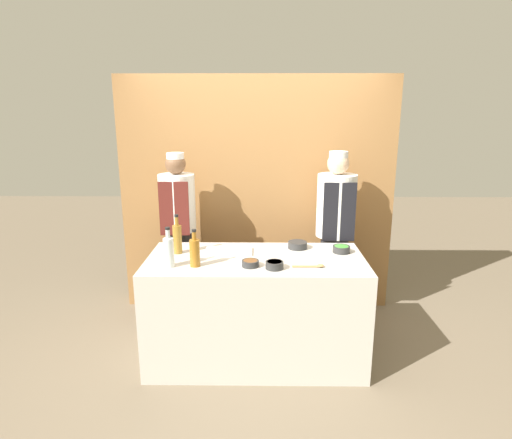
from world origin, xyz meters
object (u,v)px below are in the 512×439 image
Objects in this scene: sauce_bowl_green at (341,249)px; sauce_bowl_purple at (275,265)px; sauce_bowl_brown at (250,263)px; cutting_board at (229,251)px; bottle_vinegar at (177,238)px; chef_right at (335,233)px; bottle_clear at (169,251)px; bottle_amber at (195,252)px; chef_left at (179,233)px; sauce_bowl_red at (298,245)px; wooden_spoon at (313,266)px.

sauce_bowl_green is 1.05× the size of sauce_bowl_purple.
sauce_bowl_brown is 0.34× the size of cutting_board.
sauce_bowl_brown is 0.39m from cutting_board.
chef_right reaches higher than bottle_vinegar.
sauce_bowl_brown is 0.63m from bottle_clear.
bottle_vinegar is (-1.37, -0.03, 0.10)m from sauce_bowl_green.
chef_right reaches higher than bottle_amber.
chef_left is (-0.09, 0.87, -0.11)m from bottle_clear.
bottle_vinegar is at bearing -172.02° from sauce_bowl_red.
sauce_bowl_purple is 0.88m from bottle_vinegar.
cutting_board is 1.34× the size of bottle_amber.
cutting_board is 1.60× the size of wooden_spoon.
bottle_clear is (-0.20, -0.01, 0.01)m from bottle_amber.
wooden_spoon reaches higher than cutting_board.
bottle_amber is at bearing 4.18° from bottle_clear.
chef_right is (0.61, 0.90, -0.01)m from sauce_bowl_purple.
sauce_bowl_brown is 0.48m from wooden_spoon.
chef_left reaches higher than sauce_bowl_red.
sauce_bowl_purple is (-0.21, -0.49, -0.00)m from sauce_bowl_red.
sauce_bowl_purple is (-0.57, -0.38, 0.00)m from sauce_bowl_green.
sauce_bowl_red is at bearing 48.44° from sauce_bowl_brown.
sauce_bowl_red is at bearing 163.10° from sauce_bowl_green.
sauce_bowl_green is at bearing -93.67° from chef_right.
sauce_bowl_purple is at bearing -123.91° from chef_right.
cutting_board is (-0.95, -0.00, -0.02)m from sauce_bowl_green.
chef_right is (0.98, 0.52, 0.01)m from cutting_board.
bottle_amber is 0.36m from bottle_vinegar.
chef_left reaches higher than bottle_amber.
bottle_amber is 0.88× the size of bottle_vinegar.
sauce_bowl_green is 0.08× the size of chef_right.
bottle_amber is 0.20m from bottle_clear.
bottle_clear is at bearing -140.81° from cutting_board.
sauce_bowl_green is 0.37× the size of cutting_board.
bottle_amber reaches higher than wooden_spoon.
sauce_bowl_brown is 0.43m from bottle_amber.
sauce_bowl_purple is 0.81m from bottle_clear.
bottle_clear is (-1.38, -0.35, 0.09)m from sauce_bowl_green.
chef_right is at bearing 21.42° from bottle_vinegar.
sauce_bowl_red is 0.68× the size of wooden_spoon.
sauce_bowl_green is 0.69m from sauce_bowl_purple.
bottle_amber is 0.17× the size of chef_right.
wooden_spoon is at bearing -0.27° from bottle_clear.
sauce_bowl_brown is 0.60m from sauce_bowl_red.
bottle_clear is at bearing -90.97° from bottle_vinegar.
wooden_spoon is (1.10, -0.01, -0.11)m from bottle_clear.
sauce_bowl_purple reaches higher than wooden_spoon.
bottle_clear is at bearing -175.82° from bottle_amber.
chef_left is at bearing 129.75° from sauce_bowl_brown.
sauce_bowl_purple is at bearing -45.44° from cutting_board.
cutting_board is 0.76m from wooden_spoon.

